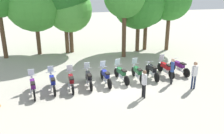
% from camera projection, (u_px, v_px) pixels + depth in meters
% --- Properties ---
extents(ground_plane, '(80.00, 80.00, 0.00)m').
position_uv_depth(ground_plane, '(114.00, 82.00, 15.44)').
color(ground_plane, '#ADA899').
extents(motorcycle_0, '(0.62, 2.18, 1.37)m').
position_uv_depth(motorcycle_0, '(33.00, 86.00, 13.61)').
color(motorcycle_0, black).
rests_on(motorcycle_0, ground_plane).
extents(motorcycle_1, '(0.62, 2.19, 1.37)m').
position_uv_depth(motorcycle_1, '(53.00, 82.00, 14.15)').
color(motorcycle_1, black).
rests_on(motorcycle_1, ground_plane).
extents(motorcycle_2, '(0.62, 2.19, 1.37)m').
position_uv_depth(motorcycle_2, '(71.00, 81.00, 14.34)').
color(motorcycle_2, black).
rests_on(motorcycle_2, ground_plane).
extents(motorcycle_3, '(0.62, 2.19, 1.37)m').
position_uv_depth(motorcycle_3, '(89.00, 78.00, 14.80)').
color(motorcycle_3, black).
rests_on(motorcycle_3, ground_plane).
extents(motorcycle_4, '(0.62, 2.19, 1.37)m').
position_uv_depth(motorcycle_4, '(106.00, 76.00, 15.10)').
color(motorcycle_4, black).
rests_on(motorcycle_4, ground_plane).
extents(motorcycle_5, '(0.65, 2.18, 1.37)m').
position_uv_depth(motorcycle_5, '(121.00, 74.00, 15.53)').
color(motorcycle_5, black).
rests_on(motorcycle_5, ground_plane).
extents(motorcycle_6, '(0.62, 2.19, 1.37)m').
position_uv_depth(motorcycle_6, '(137.00, 73.00, 15.70)').
color(motorcycle_6, black).
rests_on(motorcycle_6, ground_plane).
extents(motorcycle_7, '(0.62, 2.19, 0.99)m').
position_uv_depth(motorcycle_7, '(152.00, 71.00, 16.10)').
color(motorcycle_7, black).
rests_on(motorcycle_7, ground_plane).
extents(motorcycle_8, '(0.62, 2.19, 1.37)m').
position_uv_depth(motorcycle_8, '(165.00, 68.00, 16.54)').
color(motorcycle_8, black).
rests_on(motorcycle_8, ground_plane).
extents(motorcycle_9, '(0.66, 2.17, 0.99)m').
position_uv_depth(motorcycle_9, '(179.00, 67.00, 16.85)').
color(motorcycle_9, black).
rests_on(motorcycle_9, ground_plane).
extents(person_0, '(0.30, 0.40, 1.71)m').
position_uv_depth(person_0, '(172.00, 69.00, 14.91)').
color(person_0, black).
rests_on(person_0, ground_plane).
extents(person_1, '(0.40, 0.24, 1.74)m').
position_uv_depth(person_1, '(194.00, 73.00, 14.20)').
color(person_1, '#232D4C').
rests_on(person_1, ground_plane).
extents(person_2, '(0.27, 0.40, 1.65)m').
position_uv_depth(person_2, '(144.00, 82.00, 13.09)').
color(person_2, black).
rests_on(person_2, ground_plane).
extents(tree_1, '(5.12, 5.12, 7.22)m').
position_uv_depth(tree_1, '(34.00, 2.00, 20.18)').
color(tree_1, brown).
rests_on(tree_1, ground_plane).
extents(tree_3, '(4.03, 4.03, 5.93)m').
position_uv_depth(tree_3, '(70.00, 10.00, 21.02)').
color(tree_3, brown).
rests_on(tree_3, ground_plane).
extents(tree_5, '(4.83, 4.83, 6.97)m').
position_uv_depth(tree_5, '(139.00, 2.00, 21.18)').
color(tree_5, brown).
rests_on(tree_5, ground_plane).
extents(tree_6, '(3.95, 3.95, 6.25)m').
position_uv_depth(tree_6, '(147.00, 5.00, 21.83)').
color(tree_6, brown).
rests_on(tree_6, ground_plane).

